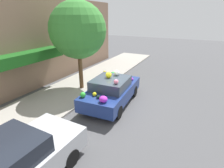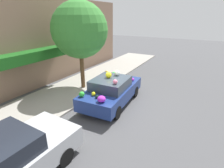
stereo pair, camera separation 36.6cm
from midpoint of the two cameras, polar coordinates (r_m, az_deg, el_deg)
ground_plane at (r=9.26m, az=-2.14°, el=-5.92°), size 60.00×60.00×0.00m
sidewalk_curb at (r=10.69m, az=-14.94°, el=-2.47°), size 24.00×3.20×0.10m
building_facade at (r=11.53m, az=-24.89°, el=11.57°), size 18.00×1.20×5.39m
street_tree at (r=10.22m, az=-12.12°, el=16.75°), size 3.13×3.13×4.97m
fire_hydrant at (r=11.86m, az=-3.34°, el=2.69°), size 0.20×0.20×0.70m
art_car at (r=8.84m, az=-1.30°, el=-2.03°), size 4.13×2.09×1.70m
parked_car_plain at (r=5.57m, az=-32.03°, el=-21.68°), size 4.01×1.94×1.45m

